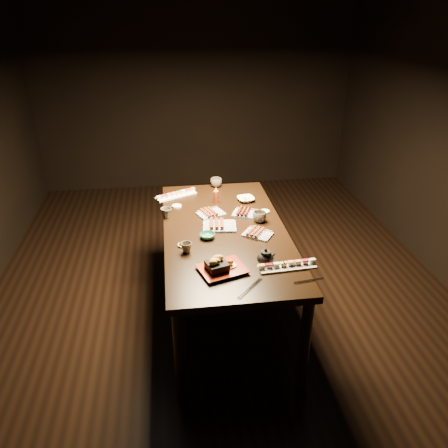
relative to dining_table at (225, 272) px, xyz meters
The scene contains 23 objects.
ground 0.49m from the dining_table, 89.38° to the left, with size 5.00×5.00×0.00m, color black.
dining_table is the anchor object (origin of this frame).
sushi_platter_near 0.76m from the dining_table, 60.57° to the right, with size 0.37×0.10×0.04m, color white, non-canonical shape.
sushi_platter_far 0.85m from the dining_table, 116.69° to the left, with size 0.36×0.10×0.04m, color white, non-canonical shape.
yakitori_plate_center 0.41m from the dining_table, 133.98° to the left, with size 0.24×0.18×0.06m, color #828EB6, non-canonical shape.
yakitori_plate_right 0.47m from the dining_table, 28.55° to the right, with size 0.20×0.14×0.05m, color #828EB6, non-canonical shape.
yakitori_plate_left 0.49m from the dining_table, 105.74° to the left, with size 0.20×0.15×0.05m, color #828EB6, non-canonical shape.
tsukune_plate 0.50m from the dining_table, 49.48° to the left, with size 0.20×0.14×0.05m, color #828EB6, non-canonical shape.
edamame_bowl_green 0.43m from the dining_table, 141.02° to the right, with size 0.11×0.11×0.03m, color #287C62.
edamame_bowl_cream 0.67m from the dining_table, 63.42° to the left, with size 0.14×0.14×0.03m, color #F6E5C9.
tempura_tray 0.71m from the dining_table, 99.40° to the right, with size 0.28×0.23×0.10m, color black, non-canonical shape.
teacup_near_left 0.58m from the dining_table, 136.17° to the right, with size 0.07×0.07×0.07m, color #524A3F.
teacup_mid_right 0.51m from the dining_table, 18.48° to the left, with size 0.10×0.10×0.08m, color #524A3F.
teacup_far_left 0.65m from the dining_table, 148.55° to the left, with size 0.09×0.09×0.08m, color #524A3F.
teacup_far_right 0.94m from the dining_table, 87.63° to the left, with size 0.10×0.10×0.08m, color #524A3F.
teapot 0.69m from the dining_table, 69.15° to the right, with size 0.13×0.13×0.11m, color black, non-canonical shape.
condiment_bottle 0.67m from the dining_table, 90.82° to the left, with size 0.04×0.04×0.14m, color maroon.
sauce_dish_west 0.54m from the dining_table, 147.63° to the right, with size 0.07×0.07×0.01m, color white.
sauce_dish_east 0.58m from the dining_table, 35.14° to the left, with size 0.07×0.07×0.01m, color white.
sauce_dish_se 0.76m from the dining_table, 56.76° to the right, with size 0.08×0.08×0.01m, color white.
sauce_dish_nw 0.68m from the dining_table, 127.11° to the left, with size 0.08×0.08×0.01m, color white.
chopsticks_near 0.85m from the dining_table, 86.47° to the right, with size 0.25×0.02×0.01m, color black, non-canonical shape.
chopsticks_se 0.92m from the dining_table, 60.63° to the right, with size 0.20×0.02×0.01m, color black, non-canonical shape.
Camera 1 is at (-0.39, -3.15, 2.26)m, focal length 35.00 mm.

